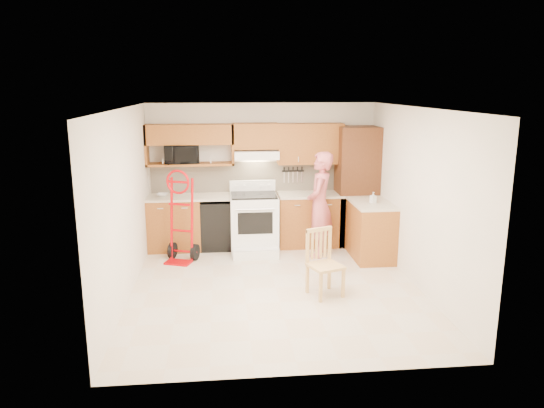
{
  "coord_description": "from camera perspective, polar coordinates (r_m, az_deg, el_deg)",
  "views": [
    {
      "loc": [
        -0.73,
        -6.7,
        2.78
      ],
      "look_at": [
        0.0,
        0.5,
        1.1
      ],
      "focal_mm": 33.63,
      "sensor_mm": 36.0,
      "label": 1
    }
  ],
  "objects": [
    {
      "name": "bowl",
      "position": [
        8.9,
        -12.14,
        0.99
      ],
      "size": [
        0.22,
        0.22,
        0.05
      ],
      "primitive_type": "imported",
      "rotation": [
        0.0,
        0.0,
        -0.12
      ],
      "color": "white",
      "rests_on": "countertop_left"
    },
    {
      "name": "range_hood",
      "position": [
        8.82,
        -1.78,
        5.56
      ],
      "size": [
        0.76,
        0.46,
        0.14
      ],
      "primitive_type": "cube",
      "color": "white",
      "rests_on": "wall_back"
    },
    {
      "name": "upper_cab_right",
      "position": [
        8.98,
        4.29,
        6.76
      ],
      "size": [
        1.14,
        0.33,
        0.7
      ],
      "primitive_type": "cube",
      "color": "#96591E",
      "rests_on": "wall_back"
    },
    {
      "name": "hand_truck",
      "position": [
        8.27,
        -10.32,
        -1.88
      ],
      "size": [
        0.67,
        0.64,
        1.36
      ],
      "primitive_type": null,
      "rotation": [
        0.0,
        0.0,
        -0.35
      ],
      "color": "#BE040A",
      "rests_on": "ground"
    },
    {
      "name": "pantry_tall",
      "position": [
        9.14,
        9.43,
        1.97
      ],
      "size": [
        0.7,
        0.6,
        2.1
      ],
      "primitive_type": "cube",
      "color": "#512914",
      "rests_on": "ground"
    },
    {
      "name": "ceiling",
      "position": [
        6.75,
        0.43,
        10.78
      ],
      "size": [
        4.0,
        4.5,
        0.02
      ],
      "primitive_type": "cube",
      "color": "white",
      "rests_on": "ground"
    },
    {
      "name": "countertop_return",
      "position": [
        8.42,
        11.13,
        0.06
      ],
      "size": [
        0.63,
        1.0,
        0.04
      ],
      "primitive_type": "cube",
      "color": "beige",
      "rests_on": "cab_return_right"
    },
    {
      "name": "upper_shelf_mw",
      "position": [
        8.9,
        -9.1,
        4.43
      ],
      "size": [
        1.5,
        0.33,
        0.04
      ],
      "primitive_type": "cube",
      "color": "#96591E",
      "rests_on": "wall_back"
    },
    {
      "name": "wall_right",
      "position": [
        7.4,
        16.09,
        0.62
      ],
      "size": [
        0.02,
        4.5,
        2.5
      ],
      "primitive_type": "cube",
      "color": "#F1E4CE",
      "rests_on": "ground"
    },
    {
      "name": "wall_front",
      "position": [
        4.75,
        3.36,
        -5.72
      ],
      "size": [
        4.0,
        0.02,
        2.5
      ],
      "primitive_type": "cube",
      "color": "#F1E4CE",
      "rests_on": "ground"
    },
    {
      "name": "soap_bottle",
      "position": [
        8.36,
        11.25,
        0.73
      ],
      "size": [
        0.1,
        0.1,
        0.18
      ],
      "primitive_type": "imported",
      "rotation": [
        0.0,
        0.0,
        0.33
      ],
      "color": "white",
      "rests_on": "countertop_return"
    },
    {
      "name": "lower_cab_left",
      "position": [
        9.0,
        -10.82,
        -2.18
      ],
      "size": [
        0.9,
        0.6,
        0.9
      ],
      "primitive_type": "cube",
      "color": "#96591E",
      "rests_on": "ground"
    },
    {
      "name": "microwave",
      "position": [
        8.88,
        -10.13,
        5.56
      ],
      "size": [
        0.62,
        0.46,
        0.32
      ],
      "primitive_type": "imported",
      "rotation": [
        0.0,
        0.0,
        0.12
      ],
      "color": "black",
      "rests_on": "upper_shelf_mw"
    },
    {
      "name": "countertop_left",
      "position": [
        8.86,
        -9.02,
        0.79
      ],
      "size": [
        1.5,
        0.63,
        0.04
      ],
      "primitive_type": "cube",
      "color": "beige",
      "rests_on": "lower_cab_left"
    },
    {
      "name": "cab_return_right",
      "position": [
        8.54,
        10.99,
        -3.01
      ],
      "size": [
        0.6,
        1.0,
        0.9
      ],
      "primitive_type": "cube",
      "color": "#96591E",
      "rests_on": "ground"
    },
    {
      "name": "countertop_right",
      "position": [
        8.98,
        4.34,
        1.08
      ],
      "size": [
        1.14,
        0.63,
        0.04
      ],
      "primitive_type": "cube",
      "color": "beige",
      "rests_on": "lower_cab_right"
    },
    {
      "name": "knife_strip",
      "position": [
        9.13,
        2.37,
        3.34
      ],
      "size": [
        0.4,
        0.05,
        0.29
      ],
      "primitive_type": null,
      "color": "black",
      "rests_on": "backsplash"
    },
    {
      "name": "floor",
      "position": [
        7.29,
        0.4,
        -9.42
      ],
      "size": [
        4.0,
        4.5,
        0.02
      ],
      "primitive_type": "cube",
      "color": "beige",
      "rests_on": "ground"
    },
    {
      "name": "wall_back",
      "position": [
        9.12,
        -1.11,
        3.4
      ],
      "size": [
        4.0,
        0.02,
        2.5
      ],
      "primitive_type": "cube",
      "color": "#F1E4CE",
      "rests_on": "ground"
    },
    {
      "name": "upper_cab_left",
      "position": [
        8.84,
        -9.22,
        7.7
      ],
      "size": [
        1.5,
        0.33,
        0.34
      ],
      "primitive_type": "cube",
      "color": "#96591E",
      "rests_on": "wall_back"
    },
    {
      "name": "backsplash",
      "position": [
        9.1,
        -1.1,
        3.07
      ],
      "size": [
        3.92,
        0.03,
        0.55
      ],
      "primitive_type": "cube",
      "color": "beige",
      "rests_on": "wall_back"
    },
    {
      "name": "person",
      "position": [
        8.43,
        5.37,
        -0.06
      ],
      "size": [
        0.61,
        0.74,
        1.75
      ],
      "primitive_type": "imported",
      "rotation": [
        0.0,
        0.0,
        -1.91
      ],
      "color": "#C0575B",
      "rests_on": "ground"
    },
    {
      "name": "dishwasher",
      "position": [
        8.96,
        -6.03,
        -2.24
      ],
      "size": [
        0.6,
        0.6,
        0.85
      ],
      "primitive_type": "cube",
      "color": "black",
      "rests_on": "ground"
    },
    {
      "name": "range",
      "position": [
        8.65,
        -2.01,
        -1.61
      ],
      "size": [
        0.8,
        1.05,
        1.18
      ],
      "primitive_type": null,
      "color": "white",
      "rests_on": "ground"
    },
    {
      "name": "dining_chair",
      "position": [
        6.92,
        6.01,
        -6.64
      ],
      "size": [
        0.54,
        0.56,
        0.91
      ],
      "primitive_type": null,
      "rotation": [
        0.0,
        0.0,
        0.35
      ],
      "color": "tan",
      "rests_on": "ground"
    },
    {
      "name": "upper_cab_center",
      "position": [
        8.85,
        -1.82,
        7.61
      ],
      "size": [
        0.76,
        0.33,
        0.44
      ],
      "primitive_type": "cube",
      "color": "#96591E",
      "rests_on": "wall_back"
    },
    {
      "name": "wall_left",
      "position": [
        6.99,
        -16.19,
        -0.09
      ],
      "size": [
        0.02,
        4.5,
        2.5
      ],
      "primitive_type": "cube",
      "color": "#F1E4CE",
      "rests_on": "ground"
    },
    {
      "name": "lower_cab_right",
      "position": [
        9.09,
        4.29,
        -1.82
      ],
      "size": [
        1.14,
        0.6,
        0.9
      ],
      "primitive_type": "cube",
      "color": "#96591E",
      "rests_on": "ground"
    }
  ]
}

